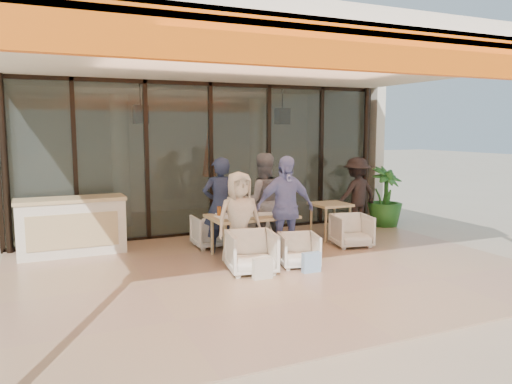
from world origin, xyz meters
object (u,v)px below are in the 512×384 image
(side_chair, at_px, (352,229))
(diner_cream, at_px, (239,219))
(chair_far_right, at_px, (252,228))
(diner_navy, at_px, (220,206))
(side_table, at_px, (330,208))
(standing_woman, at_px, (357,194))
(chair_near_right, at_px, (299,249))
(dining_table, at_px, (251,218))
(chair_near_left, at_px, (252,250))
(host_counter, at_px, (72,226))
(potted_palm, at_px, (385,197))
(diner_periwinkle, at_px, (285,208))
(chair_far_left, at_px, (211,230))
(diner_grey, at_px, (263,201))

(side_chair, bearing_deg, diner_cream, -161.46)
(chair_far_right, distance_m, diner_navy, 1.13)
(side_table, relative_size, standing_woman, 0.46)
(side_chair, bearing_deg, chair_near_right, -141.83)
(dining_table, distance_m, chair_near_left, 1.09)
(host_counter, height_order, dining_table, host_counter)
(host_counter, bearing_deg, chair_far_right, -7.29)
(chair_far_right, bearing_deg, potted_palm, 176.19)
(dining_table, xyz_separation_m, diner_cream, (-0.41, -0.46, 0.09))
(chair_far_right, xyz_separation_m, diner_cream, (-0.84, -1.40, 0.48))
(diner_periwinkle, distance_m, side_chair, 1.72)
(diner_navy, xyz_separation_m, diner_cream, (0.00, -0.90, -0.09))
(host_counter, relative_size, standing_woman, 1.14)
(diner_cream, bearing_deg, chair_far_left, 91.70)
(diner_grey, bearing_deg, host_counter, -3.13)
(diner_grey, bearing_deg, chair_far_left, -18.29)
(chair_far_left, relative_size, standing_woman, 0.42)
(chair_far_right, xyz_separation_m, potted_palm, (3.46, 0.26, 0.39))
(dining_table, distance_m, side_table, 2.11)
(diner_navy, bearing_deg, diner_periwinkle, 140.19)
(host_counter, xyz_separation_m, diner_periwinkle, (3.30, -1.82, 0.37))
(diner_cream, bearing_deg, diner_periwinkle, 1.70)
(chair_far_right, relative_size, diner_grey, 0.33)
(chair_far_right, relative_size, side_chair, 0.86)
(diner_grey, xyz_separation_m, side_table, (1.60, 0.16, -0.26))
(diner_navy, relative_size, side_table, 2.34)
(chair_far_left, height_order, diner_navy, diner_navy)
(diner_navy, distance_m, diner_cream, 0.90)
(diner_periwinkle, relative_size, standing_woman, 1.11)
(diner_navy, relative_size, diner_periwinkle, 0.97)
(diner_cream, height_order, side_chair, diner_cream)
(diner_periwinkle, bearing_deg, side_chair, 14.31)
(host_counter, height_order, chair_near_right, host_counter)
(diner_cream, bearing_deg, chair_near_right, -29.06)
(chair_near_left, relative_size, diner_cream, 0.47)
(standing_woman, distance_m, potted_palm, 0.80)
(potted_palm, bearing_deg, chair_far_left, -176.55)
(chair_far_left, bearing_deg, chair_near_left, 90.50)
(diner_cream, xyz_separation_m, standing_woman, (3.51, 1.67, 0.03))
(side_table, distance_m, potted_palm, 1.95)
(diner_cream, distance_m, standing_woman, 3.88)
(dining_table, distance_m, side_chair, 2.06)
(side_chair, bearing_deg, chair_near_left, -150.34)
(diner_grey, distance_m, side_chair, 1.79)
(dining_table, relative_size, side_table, 2.01)
(dining_table, bearing_deg, chair_near_left, -113.43)
(chair_far_left, distance_m, side_chair, 2.67)
(diner_navy, height_order, diner_periwinkle, diner_periwinkle)
(chair_far_left, xyz_separation_m, potted_palm, (4.30, 0.26, 0.35))
(chair_near_right, height_order, diner_periwinkle, diner_periwinkle)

